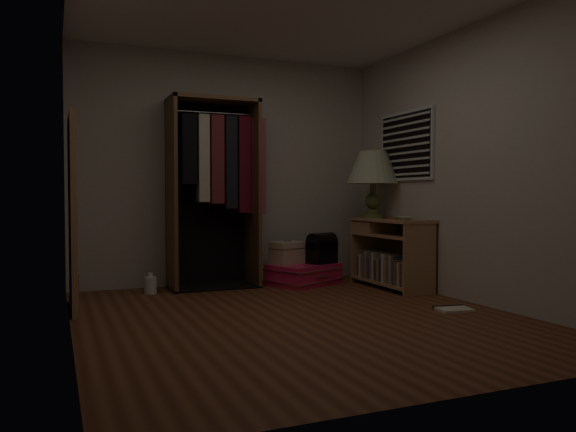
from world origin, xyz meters
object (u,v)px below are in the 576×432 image
Objects in this scene: open_wardrobe at (217,176)px; train_case at (288,253)px; floor_mirror at (73,213)px; black_bag at (322,248)px; white_jug at (151,285)px; table_lamp at (373,169)px; pink_suitcase at (304,274)px; console_bookshelf at (388,252)px.

train_case is (0.78, -0.13, -0.86)m from open_wardrobe.
floor_mirror reaches higher than train_case.
black_bag reaches higher than white_jug.
black_bag is at bearing -2.23° from white_jug.
open_wardrobe is at bearing 26.95° from floor_mirror.
table_lamp reaches higher than white_jug.
pink_suitcase is 1.70m from white_jug.
train_case reaches higher than white_jug.
train_case is at bearing 1.38° from white_jug.
white_jug is (-1.91, 0.07, -0.32)m from black_bag.
black_bag reaches higher than train_case.
table_lamp reaches higher than black_bag.
table_lamp reaches higher than pink_suitcase.
train_case is 2.01× the size of white_jug.
floor_mirror is 4.55× the size of black_bag.
console_bookshelf is at bearing -60.87° from black_bag.
open_wardrobe is 1.78m from table_lamp.
black_bag is (0.21, -0.03, 0.30)m from pink_suitcase.
floor_mirror is 2.75m from black_bag.
open_wardrobe is 5.48× the size of black_bag.
black_bag is (2.66, 0.53, -0.44)m from floor_mirror.
white_jug is (0.75, 0.60, -0.76)m from floor_mirror.
train_case is at bearing 15.59° from floor_mirror.
pink_suitcase is at bearing -12.39° from open_wardrobe.
console_bookshelf is 2.05m from open_wardrobe.
pink_suitcase is 2.10× the size of train_case.
console_bookshelf is at bearing -55.27° from pink_suitcase.
floor_mirror is 1.22m from white_jug.
console_bookshelf is 0.66× the size of floor_mirror.
black_bag is at bearing 11.17° from floor_mirror.
console_bookshelf reaches higher than pink_suitcase.
open_wardrobe is at bearing 149.58° from train_case.
black_bag is 1.08m from table_lamp.
black_bag is at bearing 140.26° from console_bookshelf.
floor_mirror is (-1.51, -0.77, -0.37)m from open_wardrobe.
pink_suitcase is at bearing -1.42° from white_jug.
pink_suitcase is 0.36m from black_bag.
console_bookshelf is at bearing 0.83° from floor_mirror.
table_lamp reaches higher than console_bookshelf.
white_jug is at bearing 38.63° from floor_mirror.
table_lamp is (0.79, -0.17, 1.19)m from pink_suitcase.
black_bag is 1.94m from white_jug.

